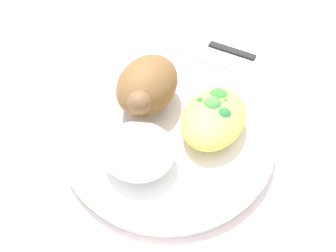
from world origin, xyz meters
The scene contains 7 objects.
ground_plane centered at (0.00, 0.00, 0.00)m, with size 2.00×2.00×0.00m, color silver.
plate centered at (0.00, 0.00, 0.01)m, with size 0.28×0.28×0.02m.
roasted_chicken centered at (-0.03, -0.05, 0.06)m, with size 0.11×0.08×0.07m.
rice_pile centered at (0.06, -0.01, 0.04)m, with size 0.09×0.09×0.04m, color white.
mac_cheese_with_broccoli centered at (-0.03, 0.05, 0.04)m, with size 0.11×0.08×0.04m.
fork centered at (-0.17, 0.01, 0.00)m, with size 0.02×0.14×0.01m.
knife centered at (-0.21, 0.06, 0.00)m, with size 0.02×0.19×0.01m.
Camera 1 is at (0.29, 0.13, 0.42)m, focal length 41.86 mm.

